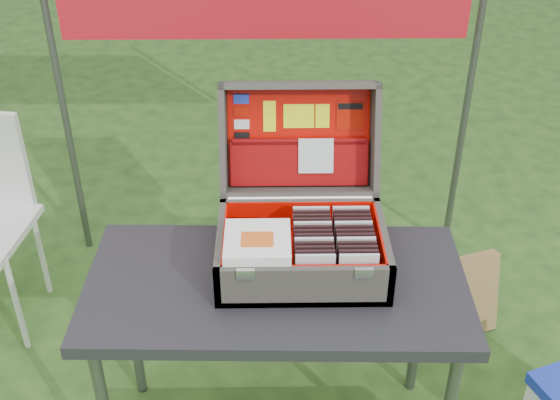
{
  "coord_description": "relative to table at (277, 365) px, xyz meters",
  "views": [
    {
      "loc": [
        0.02,
        -1.59,
        2.02
      ],
      "look_at": [
        0.05,
        0.1,
        0.91
      ],
      "focal_mm": 45.0,
      "sensor_mm": 36.0,
      "label": 1
    }
  ],
  "objects": [
    {
      "name": "table",
      "position": [
        0.0,
        0.0,
        0.0
      ],
      "size": [
        1.13,
        0.58,
        0.7
      ],
      "primitive_type": null,
      "rotation": [
        0.0,
        0.0,
        -0.02
      ],
      "color": "#29292D",
      "rests_on": "ground"
    },
    {
      "name": "table_top",
      "position": [
        0.0,
        0.0,
        0.33
      ],
      "size": [
        1.13,
        0.58,
        0.04
      ],
      "primitive_type": "cube",
      "rotation": [
        0.0,
        0.0,
        -0.02
      ],
      "color": "#29292D",
      "rests_on": "ground"
    },
    {
      "name": "table_leg_bl",
      "position": [
        -0.5,
        0.22,
        -0.02
      ],
      "size": [
        0.04,
        0.04,
        0.66
      ],
      "primitive_type": "cylinder",
      "color": "#59595B",
      "rests_on": "ground"
    },
    {
      "name": "table_leg_br",
      "position": [
        0.5,
        0.22,
        -0.02
      ],
      "size": [
        0.04,
        0.04,
        0.66
      ],
      "primitive_type": "cylinder",
      "color": "#59595B",
      "rests_on": "ground"
    },
    {
      "name": "suitcase",
      "position": [
        0.08,
        0.12,
        0.57
      ],
      "size": [
        0.49,
        0.51,
        0.44
      ],
      "primitive_type": null,
      "color": "#56524A",
      "rests_on": "table"
    },
    {
      "name": "suitcase_base_bottom",
      "position": [
        0.08,
        0.06,
        0.36
      ],
      "size": [
        0.49,
        0.35,
        0.02
      ],
      "primitive_type": "cube",
      "color": "#56524A",
      "rests_on": "table_top"
    },
    {
      "name": "suitcase_base_wall_front",
      "position": [
        0.08,
        -0.11,
        0.41
      ],
      "size": [
        0.49,
        0.02,
        0.13
      ],
      "primitive_type": "cube",
      "color": "#56524A",
      "rests_on": "table_top"
    },
    {
      "name": "suitcase_base_wall_back",
      "position": [
        0.08,
        0.23,
        0.41
      ],
      "size": [
        0.49,
        0.02,
        0.13
      ],
      "primitive_type": "cube",
      "color": "#56524A",
      "rests_on": "table_top"
    },
    {
      "name": "suitcase_base_wall_left",
      "position": [
        -0.16,
        0.06,
        0.41
      ],
      "size": [
        0.02,
        0.35,
        0.13
      ],
      "primitive_type": "cube",
      "color": "#56524A",
      "rests_on": "table_top"
    },
    {
      "name": "suitcase_base_wall_right",
      "position": [
        0.31,
        0.06,
        0.41
      ],
      "size": [
        0.02,
        0.35,
        0.13
      ],
      "primitive_type": "cube",
      "color": "#56524A",
      "rests_on": "table_top"
    },
    {
      "name": "suitcase_liner_floor",
      "position": [
        0.08,
        0.06,
        0.37
      ],
      "size": [
        0.46,
        0.31,
        0.01
      ],
      "primitive_type": "cube",
      "color": "red",
      "rests_on": "suitcase_base_bottom"
    },
    {
      "name": "suitcase_latch_left",
      "position": [
        -0.08,
        -0.12,
        0.47
      ],
      "size": [
        0.05,
        0.01,
        0.03
      ],
      "primitive_type": "cube",
      "color": "silver",
      "rests_on": "suitcase_base_wall_front"
    },
    {
      "name": "suitcase_latch_right",
      "position": [
        0.23,
        -0.12,
        0.47
      ],
      "size": [
        0.05,
        0.01,
        0.03
      ],
      "primitive_type": "cube",
      "color": "silver",
      "rests_on": "suitcase_base_wall_front"
    },
    {
      "name": "suitcase_hinge",
      "position": [
        0.08,
        0.24,
        0.48
      ],
      "size": [
        0.44,
        0.02,
        0.02
      ],
      "primitive_type": "cylinder",
      "rotation": [
        0.0,
        1.57,
        0.0
      ],
      "color": "silver",
      "rests_on": "suitcase_base_wall_back"
    },
    {
      "name": "suitcase_lid_back",
      "position": [
        0.08,
        0.41,
        0.6
      ],
      "size": [
        0.49,
        0.14,
        0.34
      ],
      "primitive_type": "cube",
      "rotation": [
        -1.93,
        0.0,
        0.0
      ],
      "color": "#56524A",
      "rests_on": "suitcase_base_wall_back"
    },
    {
      "name": "suitcase_lid_rim_far",
      "position": [
        0.08,
        0.42,
        0.78
      ],
      "size": [
        0.49,
        0.13,
        0.06
      ],
      "primitive_type": "cube",
      "rotation": [
        -1.93,
        0.0,
        0.0
      ],
      "color": "#56524A",
      "rests_on": "suitcase_lid_back"
    },
    {
      "name": "suitcase_lid_rim_near",
      "position": [
        0.08,
        0.3,
        0.47
      ],
      "size": [
        0.49,
        0.13,
        0.06
      ],
      "primitive_type": "cube",
      "rotation": [
        -1.93,
        0.0,
        0.0
      ],
      "color": "#56524A",
      "rests_on": "suitcase_lid_back"
    },
    {
      "name": "suitcase_lid_rim_left",
      "position": [
        -0.16,
        0.36,
        0.62
      ],
      "size": [
        0.02,
        0.25,
        0.38
      ],
      "primitive_type": "cube",
      "rotation": [
        -1.93,
        0.0,
        0.0
      ],
      "color": "#56524A",
      "rests_on": "suitcase_lid_back"
    },
    {
      "name": "suitcase_lid_rim_right",
      "position": [
        0.31,
        0.36,
        0.62
      ],
      "size": [
        0.02,
        0.25,
        0.38
      ],
      "primitive_type": "cube",
      "rotation": [
        -1.93,
        0.0,
        0.0
      ],
      "color": "#56524A",
      "rests_on": "suitcase_lid_back"
    },
    {
      "name": "suitcase_lid_liner",
      "position": [
        0.08,
        0.4,
        0.61
      ],
      "size": [
        0.45,
        0.12,
        0.29
      ],
      "primitive_type": "cube",
      "rotation": [
        -1.93,
        0.0,
        0.0
      ],
      "color": "red",
      "rests_on": "suitcase_lid_back"
    },
    {
      "name": "suitcase_liner_wall_front",
      "position": [
        0.08,
        -0.09,
        0.42
      ],
      "size": [
        0.46,
        0.01,
        0.11
      ],
      "primitive_type": "cube",
      "color": "red",
      "rests_on": "suitcase_base_bottom"
    },
    {
      "name": "suitcase_liner_wall_back",
      "position": [
        0.08,
        0.21,
        0.42
      ],
      "size": [
        0.46,
        0.01,
        0.11
      ],
      "primitive_type": "cube",
      "color": "red",
      "rests_on": "suitcase_base_bottom"
    },
    {
      "name": "suitcase_liner_wall_left",
      "position": [
        -0.15,
        0.06,
        0.42
      ],
      "size": [
        0.01,
        0.31,
        0.11
      ],
      "primitive_type": "cube",
      "color": "red",
      "rests_on": "suitcase_base_bottom"
    },
    {
      "name": "suitcase_liner_wall_right",
      "position": [
        0.3,
        0.06,
        0.42
      ],
      "size": [
        0.01,
        0.31,
        0.11
      ],
      "primitive_type": "cube",
      "color": "red",
      "rests_on": "suitcase_base_bottom"
    },
    {
      "name": "suitcase_lid_pocket",
      "position": [
        0.08,
        0.36,
        0.54
      ],
      "size": [
        0.44,
        0.08,
        0.14
      ],
      "primitive_type": "cube",
      "rotation": [
        -1.93,
        0.0,
        0.0
      ],
      "color": "maroon",
      "rests_on": "suitcase_lid_liner"
    },
    {
      "name": "suitcase_pocket_edge",
      "position": [
        0.08,
        0.37,
        0.61
      ],
      "size": [
        0.43,
        0.03,
        0.03
      ],
      "primitive_type": "cube",
      "rotation": [
        -1.93,
        0.0,
        0.0
      ],
      "color": "maroon",
      "rests_on": "suitcase_lid_pocket"
    },
    {
      "name": "suitcase_pocket_cd",
      "position": [
        0.13,
        0.35,
        0.57
      ],
      "size": [
        0.11,
        0.05,
        0.11
      ],
      "primitive_type": "cube",
      "rotation": [
        -1.93,
        0.0,
        0.0
      ],
      "color": "silver",
      "rests_on": "suitcase_lid_pocket"
    },
    {
      "name": "lid_sticker_cc_a",
      "position": [
        -0.11,
        0.44,
        0.72
      ],
      "size": [
        0.05,
        0.01,
        0.03
      ],
      "primitive_type": "cube",
      "rotation": [
        -1.93,
        0.0,
        0.0
      ],
      "color": "#1933B2",
      "rests_on": "suitcase_lid_liner"
    },
    {
      "name": "lid_sticker_cc_b",
      "position": [
        -0.11,
        0.43,
        0.69
      ],
      "size": [
        0.05,
        0.01,
        0.03
      ],
      "primitive_type": "cube",
      "rotation": [
        -1.93,
        0.0,
        0.0
      ],
      "color": "#A90E00",
      "rests_on": "suitcase_lid_liner"
    },
    {
      "name": "lid_sticker_cc_c",
      "position": [
        -0.11,
        0.41,
        0.65
      ],
      "size": [
        0.05,
        0.01,
        0.03
      ],
      "primitive_type": "cube",
      "rotation": [
        -1.93,
        0.0,
        0.0
      ],
      "color": "white",
      "rests_on": "suitcase_lid_liner"
    },
    {
      "name": "lid_sticker_cc_d",
      "position": [
        -0.11,
        0.4,
        0.61
      ],
      "size": [
        0.05,
        0.01,
        0.03
      ],
      "primitive_type": "cube",
      "rotation": [
        -1.93,
        0.0,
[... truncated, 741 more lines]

